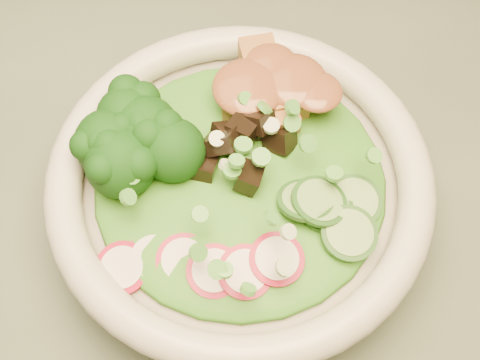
{
  "coord_description": "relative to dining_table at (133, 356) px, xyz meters",
  "views": [
    {
      "loc": [
        0.1,
        -0.15,
        1.24
      ],
      "look_at": [
        0.1,
        0.08,
        0.81
      ],
      "focal_mm": 50.0,
      "sensor_mm": 36.0,
      "label": 1
    }
  ],
  "objects": [
    {
      "name": "mushroom_heap",
      "position": [
        0.1,
        0.1,
        0.19
      ],
      "size": [
        0.08,
        0.08,
        0.04
      ],
      "primitive_type": null,
      "rotation": [
        0.0,
        0.0,
        0.02
      ],
      "color": "black",
      "rests_on": "salad_bowl"
    },
    {
      "name": "cucumber_slices",
      "position": [
        0.16,
        0.06,
        0.19
      ],
      "size": [
        0.08,
        0.08,
        0.04
      ],
      "primitive_type": null,
      "rotation": [
        0.0,
        0.0,
        0.02
      ],
      "color": "#73A35A",
      "rests_on": "salad_bowl"
    },
    {
      "name": "broccoli_florets",
      "position": [
        0.03,
        0.1,
        0.19
      ],
      "size": [
        0.09,
        0.08,
        0.05
      ],
      "primitive_type": null,
      "rotation": [
        0.0,
        0.0,
        0.02
      ],
      "color": "black",
      "rests_on": "salad_bowl"
    },
    {
      "name": "salad_bowl",
      "position": [
        0.1,
        0.08,
        0.16
      ],
      "size": [
        0.29,
        0.29,
        0.08
      ],
      "rotation": [
        0.0,
        0.0,
        0.02
      ],
      "color": "beige",
      "rests_on": "dining_table"
    },
    {
      "name": "peanut_sauce",
      "position": [
        0.12,
        0.15,
        0.2
      ],
      "size": [
        0.07,
        0.06,
        0.02
      ],
      "primitive_type": "ellipsoid",
      "color": "brown",
      "rests_on": "tofu_cubes"
    },
    {
      "name": "tofu_cubes",
      "position": [
        0.12,
        0.15,
        0.19
      ],
      "size": [
        0.1,
        0.07,
        0.04
      ],
      "primitive_type": null,
      "rotation": [
        0.0,
        0.0,
        0.02
      ],
      "color": "brown",
      "rests_on": "salad_bowl"
    },
    {
      "name": "radish_slices",
      "position": [
        0.08,
        0.02,
        0.18
      ],
      "size": [
        0.12,
        0.04,
        0.02
      ],
      "primitive_type": null,
      "rotation": [
        0.0,
        0.0,
        0.02
      ],
      "color": "maroon",
      "rests_on": "salad_bowl"
    },
    {
      "name": "lettuce_bed",
      "position": [
        0.1,
        0.08,
        0.18
      ],
      "size": [
        0.22,
        0.22,
        0.03
      ],
      "primitive_type": "ellipsoid",
      "color": "#326816",
      "rests_on": "salad_bowl"
    },
    {
      "name": "scallion_garnish",
      "position": [
        0.1,
        0.08,
        0.2
      ],
      "size": [
        0.2,
        0.2,
        0.03
      ],
      "primitive_type": null,
      "color": "#4C9B36",
      "rests_on": "salad_bowl"
    },
    {
      "name": "dining_table",
      "position": [
        0.0,
        0.0,
        0.0
      ],
      "size": [
        1.2,
        0.8,
        0.75
      ],
      "color": "black",
      "rests_on": "ground"
    }
  ]
}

